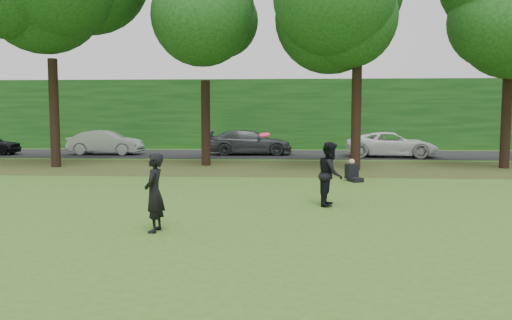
{
  "coord_description": "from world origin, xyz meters",
  "views": [
    {
      "loc": [
        0.87,
        -10.13,
        2.48
      ],
      "look_at": [
        0.11,
        2.78,
        1.3
      ],
      "focal_mm": 35.0,
      "sensor_mm": 36.0,
      "label": 1
    }
  ],
  "objects": [
    {
      "name": "player_right",
      "position": [
        2.1,
        3.44,
        0.87
      ],
      "size": [
        0.79,
        0.94,
        1.74
      ],
      "primitive_type": "imported",
      "rotation": [
        0.0,
        0.0,
        1.41
      ],
      "color": "black",
      "rests_on": "ground"
    },
    {
      "name": "frisbee",
      "position": [
        0.35,
        2.15,
        1.98
      ],
      "size": [
        0.37,
        0.37,
        0.11
      ],
      "color": "#EF1447",
      "rests_on": "ground"
    },
    {
      "name": "far_hedge",
      "position": [
        0.0,
        27.0,
        2.5
      ],
      "size": [
        70.0,
        3.0,
        5.0
      ],
      "primitive_type": "cube",
      "color": "#113E12",
      "rests_on": "ground"
    },
    {
      "name": "player_left",
      "position": [
        -1.89,
        0.12,
        0.84
      ],
      "size": [
        0.43,
        0.63,
        1.67
      ],
      "primitive_type": "imported",
      "rotation": [
        0.0,
        0.0,
        -1.62
      ],
      "color": "black",
      "rests_on": "ground"
    },
    {
      "name": "ground",
      "position": [
        0.0,
        0.0,
        0.0
      ],
      "size": [
        120.0,
        120.0,
        0.0
      ],
      "primitive_type": "plane",
      "color": "#385C1C",
      "rests_on": "ground"
    },
    {
      "name": "leaf_litter",
      "position": [
        0.0,
        13.0,
        0.01
      ],
      "size": [
        60.0,
        7.0,
        0.01
      ],
      "primitive_type": "cube",
      "color": "#453018",
      "rests_on": "ground"
    },
    {
      "name": "seated_person",
      "position": [
        3.39,
        8.55,
        0.31
      ],
      "size": [
        0.65,
        0.83,
        0.83
      ],
      "rotation": [
        0.0,
        0.0,
        0.38
      ],
      "color": "black",
      "rests_on": "ground"
    },
    {
      "name": "parked_cars",
      "position": [
        0.89,
        19.68,
        0.76
      ],
      "size": [
        38.7,
        3.87,
        1.54
      ],
      "color": "black",
      "rests_on": "street"
    },
    {
      "name": "street",
      "position": [
        0.0,
        21.0,
        0.01
      ],
      "size": [
        70.0,
        7.0,
        0.02
      ],
      "primitive_type": "cube",
      "color": "black",
      "rests_on": "ground"
    }
  ]
}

